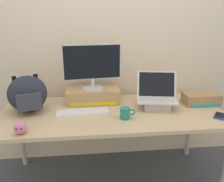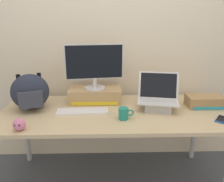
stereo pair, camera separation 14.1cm
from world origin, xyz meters
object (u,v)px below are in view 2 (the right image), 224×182
Objects in this scene: cell_phone at (222,119)px; coffee_mug at (124,113)px; external_keyboard at (83,111)px; plush_toy at (19,124)px; messenger_backpack at (30,92)px; toner_box_cyan at (205,101)px; toner_box_yellow at (95,95)px; open_laptop at (158,102)px; desktop_monitor at (94,65)px.

coffee_mug is at bearing -144.73° from cell_phone.
cell_phone is at bearing -2.95° from coffee_mug.
plush_toy is at bearing -146.81° from external_keyboard.
toner_box_cyan is at bearing -17.79° from messenger_backpack.
coffee_mug is at bearing -59.20° from toner_box_yellow.
plush_toy is (-1.53, -0.13, 0.04)m from cell_phone.
coffee_mug reaches higher than cell_phone.
toner_box_yellow reaches higher than toner_box_cyan.
open_laptop reaches higher than external_keyboard.
coffee_mug is at bearing -66.57° from desktop_monitor.
cell_phone is 0.29m from toner_box_cyan.
desktop_monitor is at bearing -79.79° from toner_box_yellow.
messenger_backpack is 3.11× the size of coffee_mug.
external_keyboard is 4.87× the size of plush_toy.
external_keyboard is at bearing -109.20° from toner_box_yellow.
desktop_monitor is at bearing 48.39° from plush_toy.
messenger_backpack reaches higher than toner_box_yellow.
messenger_backpack is 0.43m from plush_toy.
external_keyboard is at bearing -116.72° from desktop_monitor.
toner_box_cyan is (1.51, 0.42, 0.00)m from plush_toy.
plush_toy is (-0.42, -0.31, 0.03)m from external_keyboard.
coffee_mug is 0.78m from plush_toy.
toner_box_cyan is (1.00, -0.16, -0.01)m from toner_box_yellow.
messenger_backpack is at bearing 163.28° from coffee_mug.
desktop_monitor reaches higher than plush_toy.
cell_phone is (1.57, -0.28, -0.15)m from messenger_backpack.
desktop_monitor reaches higher than messenger_backpack.
messenger_backpack is at bearing 164.32° from external_keyboard.
plush_toy is (0.04, -0.41, -0.11)m from messenger_backpack.
toner_box_cyan is (0.44, 0.05, -0.02)m from open_laptop.
open_laptop is 1.20× the size of toner_box_cyan.
toner_box_yellow is at bearing -0.99° from messenger_backpack.
cell_phone is at bearing -28.22° from messenger_backpack.
coffee_mug is at bearing 12.60° from plush_toy.
open_laptop is 1.02× the size of messenger_backpack.
external_keyboard is (-0.10, -0.27, -0.05)m from toner_box_yellow.
messenger_backpack is (-0.55, -0.17, -0.20)m from desktop_monitor.
desktop_monitor is 1.17m from cell_phone.
toner_box_cyan is at bearing 15.49° from plush_toy.
toner_box_cyan reaches higher than cell_phone.
desktop_monitor is 3.29× the size of cell_phone.
toner_box_cyan is (1.55, 0.01, -0.11)m from messenger_backpack.
messenger_backpack reaches higher than plush_toy.
open_laptop is 0.52m from cell_phone.
cell_phone is (1.02, -0.45, -0.06)m from toner_box_yellow.
messenger_backpack reaches higher than cell_phone.
cell_phone is at bearing -17.15° from open_laptop.
toner_box_yellow is 1.13× the size of external_keyboard.
coffee_mug is 0.78m from cell_phone.
plush_toy is (-0.76, -0.17, -0.00)m from coffee_mug.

